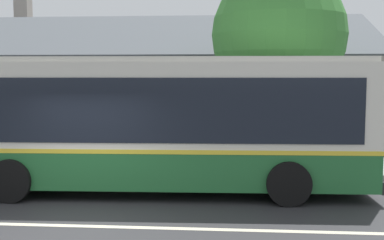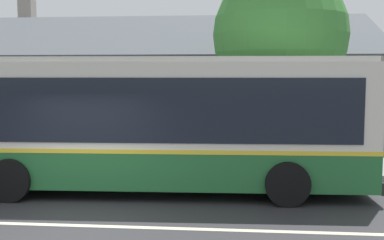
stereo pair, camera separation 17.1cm
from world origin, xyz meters
TOP-DOWN VIEW (x-y plane):
  - ground_plane at (0.00, 0.00)m, footprint 300.00×300.00m
  - sidewalk_far at (0.00, 6.00)m, footprint 60.00×3.00m
  - lane_divider_stripe at (0.00, 0.00)m, footprint 60.00×0.16m
  - community_building at (-1.73, 14.34)m, footprint 21.69×10.81m
  - transit_bus at (1.02, 2.90)m, footprint 10.91×3.02m
  - bench_by_building at (-4.17, 5.95)m, footprint 1.87×0.51m
  - street_tree_primary at (4.61, 7.00)m, footprint 4.31×4.31m

SIDE VIEW (x-z plane):
  - ground_plane at x=0.00m, z-range 0.00..0.00m
  - lane_divider_stripe at x=0.00m, z-range 0.00..0.01m
  - sidewalk_far at x=0.00m, z-range 0.00..0.15m
  - bench_by_building at x=-4.17m, z-range 0.11..1.05m
  - transit_bus at x=1.02m, z-range 0.12..3.43m
  - community_building at x=-1.73m, z-range -1.44..5.26m
  - street_tree_primary at x=4.61m, z-range 0.99..7.31m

